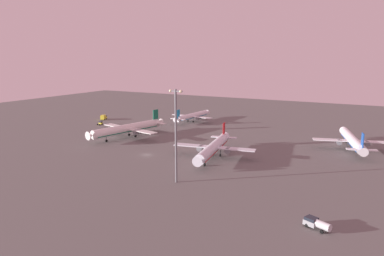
{
  "coord_description": "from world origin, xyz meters",
  "views": [
    {
      "loc": [
        83.17,
        -115.0,
        39.18
      ],
      "look_at": [
        -0.78,
        40.05,
        4.0
      ],
      "focal_mm": 33.74,
      "sensor_mm": 36.0,
      "label": 1
    }
  ],
  "objects_px": {
    "airplane_taxiway_distant": "(214,147)",
    "airplane_terminal_side": "(192,116)",
    "pushback_tug": "(100,123)",
    "apron_light_central": "(176,131)",
    "fuel_truck": "(317,223)",
    "airplane_far_stand": "(352,140)",
    "catering_truck": "(104,117)",
    "airplane_mid_apron": "(128,128)"
  },
  "relations": [
    {
      "from": "airplane_taxiway_distant",
      "to": "airplane_terminal_side",
      "type": "xyz_separation_m",
      "value": [
        -45.06,
        65.46,
        -0.64
      ]
    },
    {
      "from": "pushback_tug",
      "to": "apron_light_central",
      "type": "xyz_separation_m",
      "value": [
        88.71,
        -62.51,
        15.55
      ]
    },
    {
      "from": "airplane_terminal_side",
      "to": "fuel_truck",
      "type": "bearing_deg",
      "value": -44.82
    },
    {
      "from": "airplane_far_stand",
      "to": "pushback_tug",
      "type": "bearing_deg",
      "value": 167.79
    },
    {
      "from": "airplane_far_stand",
      "to": "catering_truck",
      "type": "height_order",
      "value": "airplane_far_stand"
    },
    {
      "from": "airplane_taxiway_distant",
      "to": "airplane_mid_apron",
      "type": "height_order",
      "value": "airplane_mid_apron"
    },
    {
      "from": "airplane_mid_apron",
      "to": "pushback_tug",
      "type": "xyz_separation_m",
      "value": [
        -34.97,
        18.27,
        -3.35
      ]
    },
    {
      "from": "airplane_taxiway_distant",
      "to": "fuel_truck",
      "type": "bearing_deg",
      "value": 127.05
    },
    {
      "from": "airplane_mid_apron",
      "to": "catering_truck",
      "type": "bearing_deg",
      "value": -23.31
    },
    {
      "from": "airplane_far_stand",
      "to": "airplane_terminal_side",
      "type": "height_order",
      "value": "airplane_far_stand"
    },
    {
      "from": "airplane_taxiway_distant",
      "to": "airplane_mid_apron",
      "type": "xyz_separation_m",
      "value": [
        -51.93,
        12.63,
        0.33
      ]
    },
    {
      "from": "catering_truck",
      "to": "apron_light_central",
      "type": "bearing_deg",
      "value": -59.32
    },
    {
      "from": "airplane_mid_apron",
      "to": "airplane_far_stand",
      "type": "xyz_separation_m",
      "value": [
        98.83,
        26.4,
        -0.39
      ]
    },
    {
      "from": "airplane_mid_apron",
      "to": "airplane_taxiway_distant",
      "type": "bearing_deg",
      "value": 178.62
    },
    {
      "from": "catering_truck",
      "to": "fuel_truck",
      "type": "relative_size",
      "value": 0.92
    },
    {
      "from": "fuel_truck",
      "to": "airplane_taxiway_distant",
      "type": "bearing_deg",
      "value": 70.03
    },
    {
      "from": "airplane_terminal_side",
      "to": "apron_light_central",
      "type": "xyz_separation_m",
      "value": [
        46.87,
        -97.07,
        13.17
      ]
    },
    {
      "from": "airplane_far_stand",
      "to": "apron_light_central",
      "type": "relative_size",
      "value": 1.39
    },
    {
      "from": "airplane_mid_apron",
      "to": "pushback_tug",
      "type": "relative_size",
      "value": 14.53
    },
    {
      "from": "airplane_terminal_side",
      "to": "catering_truck",
      "type": "xyz_separation_m",
      "value": [
        -52.11,
        -20.45,
        -1.87
      ]
    },
    {
      "from": "pushback_tug",
      "to": "fuel_truck",
      "type": "bearing_deg",
      "value": -30.37
    },
    {
      "from": "airplane_terminal_side",
      "to": "apron_light_central",
      "type": "bearing_deg",
      "value": -59.14
    },
    {
      "from": "airplane_mid_apron",
      "to": "catering_truck",
      "type": "distance_m",
      "value": 55.7
    },
    {
      "from": "apron_light_central",
      "to": "pushback_tug",
      "type": "bearing_deg",
      "value": 144.83
    },
    {
      "from": "airplane_far_stand",
      "to": "fuel_truck",
      "type": "bearing_deg",
      "value": -106.02
    },
    {
      "from": "airplane_taxiway_distant",
      "to": "airplane_mid_apron",
      "type": "bearing_deg",
      "value": -23.67
    },
    {
      "from": "pushback_tug",
      "to": "airplane_mid_apron",
      "type": "bearing_deg",
      "value": -28.88
    },
    {
      "from": "airplane_mid_apron",
      "to": "airplane_far_stand",
      "type": "distance_m",
      "value": 102.29
    },
    {
      "from": "catering_truck",
      "to": "apron_light_central",
      "type": "height_order",
      "value": "apron_light_central"
    },
    {
      "from": "fuel_truck",
      "to": "apron_light_central",
      "type": "height_order",
      "value": "apron_light_central"
    },
    {
      "from": "airplane_taxiway_distant",
      "to": "airplane_far_stand",
      "type": "relative_size",
      "value": 1.03
    },
    {
      "from": "fuel_truck",
      "to": "pushback_tug",
      "type": "bearing_deg",
      "value": 83.92
    },
    {
      "from": "catering_truck",
      "to": "pushback_tug",
      "type": "relative_size",
      "value": 1.96
    },
    {
      "from": "airplane_mid_apron",
      "to": "pushback_tug",
      "type": "distance_m",
      "value": 39.59
    },
    {
      "from": "airplane_taxiway_distant",
      "to": "apron_light_central",
      "type": "height_order",
      "value": "apron_light_central"
    },
    {
      "from": "airplane_far_stand",
      "to": "airplane_terminal_side",
      "type": "xyz_separation_m",
      "value": [
        -91.96,
        26.43,
        -0.59
      ]
    },
    {
      "from": "airplane_taxiway_distant",
      "to": "airplane_far_stand",
      "type": "distance_m",
      "value": 61.01
    },
    {
      "from": "airplane_terminal_side",
      "to": "apron_light_central",
      "type": "distance_m",
      "value": 108.59
    },
    {
      "from": "airplane_terminal_side",
      "to": "airplane_mid_apron",
      "type": "bearing_deg",
      "value": -92.33
    },
    {
      "from": "catering_truck",
      "to": "fuel_truck",
      "type": "bearing_deg",
      "value": -53.14
    },
    {
      "from": "fuel_truck",
      "to": "apron_light_central",
      "type": "xyz_separation_m",
      "value": [
        -44.61,
        11.61,
        15.25
      ]
    },
    {
      "from": "airplane_mid_apron",
      "to": "airplane_terminal_side",
      "type": "distance_m",
      "value": 53.28
    }
  ]
}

